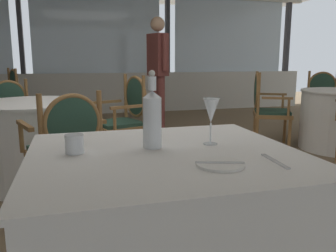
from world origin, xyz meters
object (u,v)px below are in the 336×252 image
wine_glass (211,112)px  dining_chair_2_0 (12,113)px  water_tumbler (74,144)px  dining_chair_2_3 (126,114)px  dining_chair_1_0 (323,98)px  dining_chair_2_2 (67,144)px  dining_chair_0_1 (7,95)px  diner_person_0 (158,66)px  dining_chair_1_1 (265,104)px  side_plate (220,164)px  water_bottle (152,117)px

wine_glass → dining_chair_2_0: size_ratio=0.23×
water_tumbler → dining_chair_2_3: dining_chair_2_3 is taller
wine_glass → dining_chair_1_0: 4.33m
dining_chair_2_3 → dining_chair_2_2: bearing=44.7°
dining_chair_0_1 → wine_glass: bearing=85.8°
wine_glass → diner_person_0: diner_person_0 is taller
water_tumbler → dining_chair_2_0: bearing=103.4°
dining_chair_1_1 → diner_person_0: 1.88m
side_plate → dining_chair_1_1: 3.47m
dining_chair_1_0 → dining_chair_2_2: bearing=-36.6°
water_bottle → dining_chair_2_2: size_ratio=0.36×
dining_chair_1_0 → diner_person_0: 2.59m
diner_person_0 → water_bottle: bearing=58.7°
dining_chair_2_2 → dining_chair_1_0: bearing=-81.2°
dining_chair_2_2 → dining_chair_1_1: bearing=-77.3°
dining_chair_1_1 → dining_chair_2_0: size_ratio=1.08×
dining_chair_1_1 → dining_chair_2_3: bearing=-144.8°
dining_chair_2_0 → wine_glass: bearing=4.9°
wine_glass → dining_chair_2_3: 2.28m
water_bottle → dining_chair_0_1: (-1.33, 4.52, -0.31)m
dining_chair_1_0 → dining_chair_1_1: (-1.25, -0.44, -0.00)m
wine_glass → dining_chair_2_0: 3.14m
dining_chair_2_3 → water_tumbler: bearing=57.2°
side_plate → dining_chair_2_2: size_ratio=0.19×
water_bottle → wine_glass: (0.27, -0.01, 0.02)m
water_bottle → dining_chair_2_3: water_bottle is taller
dining_chair_1_1 → dining_chair_2_0: dining_chair_1_1 is taller
dining_chair_2_0 → water_tumbler: bearing=-5.8°
dining_chair_2_0 → dining_chair_2_3: (1.22, -0.58, 0.03)m
side_plate → dining_chair_2_3: size_ratio=0.18×
dining_chair_1_0 → dining_chair_2_3: size_ratio=0.99×
water_bottle → water_tumbler: water_bottle is taller
wine_glass → diner_person_0: size_ratio=0.12×
water_bottle → diner_person_0: diner_person_0 is taller
water_tumbler → dining_chair_1_0: 4.76m
dining_chair_2_0 → dining_chair_2_3: size_ratio=0.93×
water_tumbler → dining_chair_1_1: (2.43, 2.57, -0.23)m
dining_chair_1_0 → dining_chair_2_0: 4.35m
water_tumbler → dining_chair_2_0: 2.93m
water_bottle → dining_chair_1_0: size_ratio=0.35×
dining_chair_0_1 → dining_chair_2_3: dining_chair_0_1 is taller
water_bottle → diner_person_0: (1.01, 4.02, 0.14)m
water_bottle → wine_glass: 0.27m
diner_person_0 → dining_chair_0_1: bearing=-29.2°
side_plate → water_bottle: bearing=118.9°
water_tumbler → dining_chair_1_1: 3.54m
dining_chair_2_0 → dining_chair_2_2: dining_chair_2_2 is taller
water_bottle → dining_chair_2_3: size_ratio=0.35×
side_plate → dining_chair_0_1: bearing=107.2°
dining_chair_1_1 → dining_chair_2_3: dining_chair_1_1 is taller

